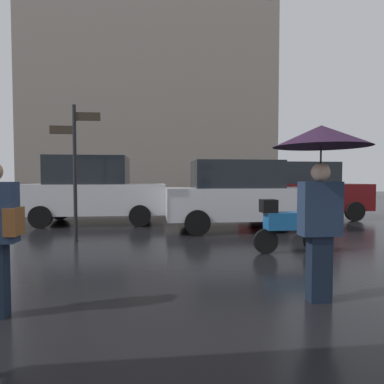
% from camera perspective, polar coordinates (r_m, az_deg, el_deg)
% --- Properties ---
extents(ground_plane, '(60.00, 60.00, 0.00)m').
position_cam_1_polar(ground_plane, '(2.70, -11.76, -28.93)').
color(ground_plane, black).
extents(pedestrian_with_umbrella, '(1.06, 1.06, 1.99)m').
position_cam_1_polar(pedestrian_with_umbrella, '(3.94, 21.59, 5.39)').
color(pedestrian_with_umbrella, black).
rests_on(pedestrian_with_umbrella, ground).
extents(parked_scooter, '(1.44, 0.32, 1.23)m').
position_cam_1_polar(parked_scooter, '(6.38, 16.53, -5.31)').
color(parked_scooter, black).
rests_on(parked_scooter, ground).
extents(parked_car_left, '(4.24, 2.08, 2.07)m').
position_cam_1_polar(parked_car_left, '(10.63, -16.67, 0.32)').
color(parked_car_left, silver).
rests_on(parked_car_left, ground).
extents(parked_car_right, '(4.20, 1.86, 1.94)m').
position_cam_1_polar(parked_car_right, '(11.96, 18.68, 0.27)').
color(parked_car_right, '#590C0F').
rests_on(parked_car_right, ground).
extents(parked_car_distant, '(4.15, 1.85, 1.87)m').
position_cam_1_polar(parked_car_distant, '(8.96, 8.46, -0.52)').
color(parked_car_distant, silver).
rests_on(parked_car_distant, ground).
extents(street_signpost, '(1.08, 0.08, 3.01)m').
position_cam_1_polar(street_signpost, '(7.65, -19.77, 5.43)').
color(street_signpost, black).
rests_on(street_signpost, ground).
extents(building_block, '(15.00, 2.07, 16.99)m').
position_cam_1_polar(building_block, '(21.15, -7.08, 22.00)').
color(building_block, gray).
rests_on(building_block, ground).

